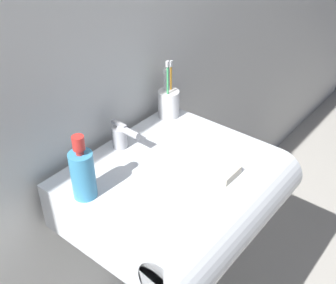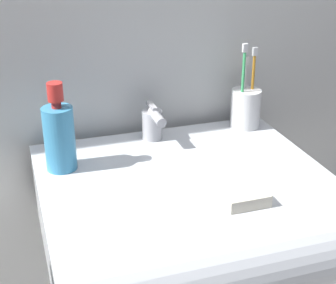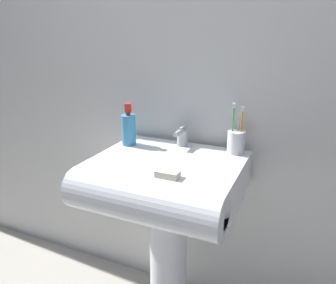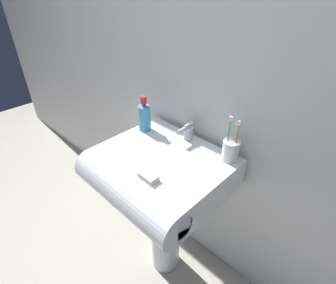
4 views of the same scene
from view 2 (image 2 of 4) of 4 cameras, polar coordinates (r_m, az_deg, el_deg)
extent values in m
cube|color=white|center=(1.12, 1.47, -6.82)|extent=(0.59, 0.46, 0.16)
cylinder|color=white|center=(0.95, 6.18, -13.65)|extent=(0.59, 0.16, 0.16)
cylinder|color=#B7B7BC|center=(1.22, -1.78, 1.91)|extent=(0.05, 0.05, 0.07)
cylinder|color=#B7B7BC|center=(1.17, -1.26, 2.78)|extent=(0.02, 0.08, 0.02)
cube|color=#B7B7BC|center=(1.20, -1.81, 3.98)|extent=(0.01, 0.06, 0.01)
cylinder|color=white|center=(1.30, 8.59, 3.70)|extent=(0.07, 0.07, 0.10)
cylinder|color=#3FB266|center=(1.26, 8.25, 5.91)|extent=(0.01, 0.01, 0.18)
cube|color=white|center=(1.24, 8.54, 10.27)|extent=(0.01, 0.01, 0.02)
cylinder|color=orange|center=(1.29, 9.32, 5.91)|extent=(0.01, 0.01, 0.17)
cube|color=white|center=(1.26, 9.61, 9.86)|extent=(0.01, 0.01, 0.02)
cylinder|color=white|center=(1.30, 8.41, 5.49)|extent=(0.01, 0.01, 0.14)
cube|color=white|center=(1.27, 8.63, 8.89)|extent=(0.01, 0.01, 0.02)
cylinder|color=#3F99CC|center=(1.09, -11.93, 0.35)|extent=(0.06, 0.06, 0.14)
cylinder|color=red|center=(1.06, -12.28, 4.11)|extent=(0.02, 0.02, 0.01)
cylinder|color=red|center=(1.05, -12.41, 5.45)|extent=(0.03, 0.03, 0.04)
cube|color=silver|center=(0.97, 8.66, -6.28)|extent=(0.08, 0.05, 0.02)
camera|label=1|loc=(0.58, -88.83, 29.14)|focal=45.00mm
camera|label=3|loc=(0.85, 87.13, -0.35)|focal=35.00mm
camera|label=4|loc=(1.06, 66.95, 22.54)|focal=28.00mm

